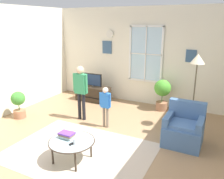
{
  "coord_description": "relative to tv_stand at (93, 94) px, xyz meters",
  "views": [
    {
      "loc": [
        2.42,
        -3.57,
        2.49
      ],
      "look_at": [
        0.26,
        0.67,
        1.09
      ],
      "focal_mm": 37.4,
      "sensor_mm": 36.0,
      "label": 1
    }
  ],
  "objects": [
    {
      "name": "book_stack",
      "position": [
        1.29,
        -3.04,
        0.23
      ],
      "size": [
        0.28,
        0.2,
        0.11
      ],
      "color": "#9DBBB8",
      "rests_on": "coffee_table"
    },
    {
      "name": "tv_stand",
      "position": [
        0.0,
        0.0,
        0.0
      ],
      "size": [
        1.11,
        0.45,
        0.47
      ],
      "color": "#2D2319",
      "rests_on": "ground_plane"
    },
    {
      "name": "floor_lamp",
      "position": [
        3.17,
        -0.72,
        1.28
      ],
      "size": [
        0.32,
        0.32,
        1.8
      ],
      "color": "black",
      "rests_on": "ground_plane"
    },
    {
      "name": "coffee_table",
      "position": [
        1.43,
        -3.09,
        0.15
      ],
      "size": [
        0.85,
        0.85,
        0.41
      ],
      "color": "#99B2B7",
      "rests_on": "ground_plane"
    },
    {
      "name": "back_wall",
      "position": [
        1.38,
        0.6,
        1.22
      ],
      "size": [
        5.73,
        0.17,
        2.91
      ],
      "color": "silver",
      "rests_on": "ground_plane"
    },
    {
      "name": "ground_plane",
      "position": [
        1.38,
        -2.57,
        -0.25
      ],
      "size": [
        6.33,
        6.82,
        0.02
      ],
      "primitive_type": "cube",
      "color": "#9E7A56"
    },
    {
      "name": "person_green_shirt",
      "position": [
        0.51,
        -1.42,
        0.65
      ],
      "size": [
        0.43,
        0.19,
        1.42
      ],
      "color": "black",
      "rests_on": "ground_plane"
    },
    {
      "name": "armchair",
      "position": [
        3.13,
        -1.51,
        0.09
      ],
      "size": [
        0.76,
        0.74,
        0.87
      ],
      "color": "#476B9E",
      "rests_on": "ground_plane"
    },
    {
      "name": "television",
      "position": [
        0.0,
        -0.0,
        0.46
      ],
      "size": [
        0.61,
        0.08,
        0.42
      ],
      "color": "#4C4C4C",
      "rests_on": "tv_stand"
    },
    {
      "name": "area_rug",
      "position": [
        1.38,
        -2.78,
        -0.23
      ],
      "size": [
        2.79,
        2.06,
        0.01
      ],
      "primitive_type": "cube",
      "color": "#C6B29E",
      "rests_on": "ground_plane"
    },
    {
      "name": "person_blue_shirt",
      "position": [
        1.3,
        -1.55,
        0.39
      ],
      "size": [
        0.3,
        0.14,
        1.01
      ],
      "color": "#726656",
      "rests_on": "ground_plane"
    },
    {
      "name": "potted_plant_by_window",
      "position": [
        2.2,
        0.19,
        0.32
      ],
      "size": [
        0.47,
        0.47,
        0.9
      ],
      "color": "#9E6B4C",
      "rests_on": "ground_plane"
    },
    {
      "name": "remote_near_books",
      "position": [
        1.51,
        -3.18,
        0.18
      ],
      "size": [
        0.08,
        0.15,
        0.02
      ],
      "primitive_type": "cube",
      "rotation": [
        0.0,
        0.0,
        -0.29
      ],
      "color": "black",
      "rests_on": "coffee_table"
    },
    {
      "name": "potted_plant_corner",
      "position": [
        -1.03,
        -2.08,
        0.17
      ],
      "size": [
        0.37,
        0.37,
        0.72
      ],
      "color": "#9E6B4C",
      "rests_on": "ground_plane"
    },
    {
      "name": "cup",
      "position": [
        1.55,
        -3.15,
        0.22
      ],
      "size": [
        0.08,
        0.08,
        0.11
      ],
      "primitive_type": "cylinder",
      "color": "white",
      "rests_on": "coffee_table"
    }
  ]
}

